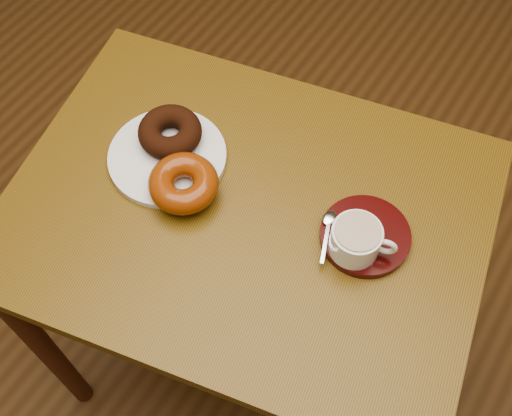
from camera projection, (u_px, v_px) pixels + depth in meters
The scene contains 7 objects.
cafe_table at pixel (247, 242), 1.20m from camera, with size 0.92×0.77×0.76m.
donut_plate at pixel (167, 157), 1.14m from camera, with size 0.21×0.21×0.01m, color silver.
donut_cinnamon at pixel (170, 132), 1.14m from camera, with size 0.11×0.11×0.04m, color black.
donut_caramel at pixel (183, 183), 1.08m from camera, with size 0.16×0.16×0.04m.
saucer at pixel (365, 236), 1.06m from camera, with size 0.15×0.15×0.02m, color #360807.
coffee_cup at pixel (357, 240), 1.01m from camera, with size 0.11×0.08×0.06m.
teaspoon at pixel (329, 223), 1.06m from camera, with size 0.05×0.10×0.01m.
Camera 1 is at (0.28, -0.27, 1.70)m, focal length 45.00 mm.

